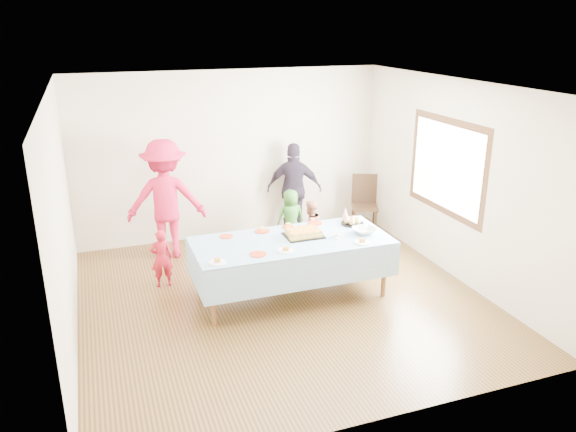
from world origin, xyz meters
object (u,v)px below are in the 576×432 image
at_px(dining_chair, 364,200).
at_px(adult_left, 166,199).
at_px(birthday_cake, 303,233).
at_px(party_table, 291,244).

distance_m(dining_chair, adult_left, 3.31).
relative_size(birthday_cake, adult_left, 0.27).
height_order(birthday_cake, dining_chair, dining_chair).
relative_size(dining_chair, adult_left, 0.54).
bearing_deg(dining_chair, party_table, -115.01).
height_order(party_table, birthday_cake, birthday_cake).
bearing_deg(adult_left, birthday_cake, 138.33).
distance_m(party_table, dining_chair, 2.71).
bearing_deg(birthday_cake, adult_left, 129.54).
height_order(dining_chair, adult_left, adult_left).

